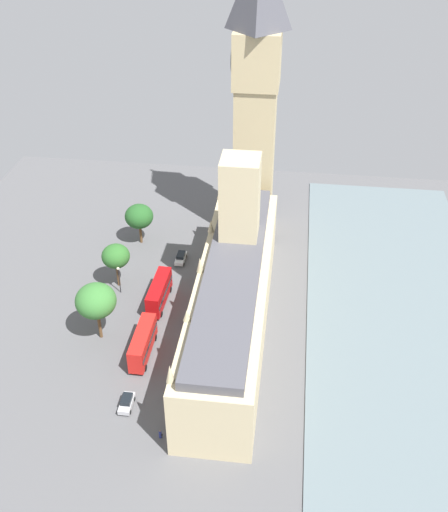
% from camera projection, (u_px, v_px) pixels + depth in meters
% --- Properties ---
extents(ground_plane, '(126.07, 126.07, 0.00)m').
position_uv_depth(ground_plane, '(221.00, 327.00, 107.67)').
color(ground_plane, '#565659').
extents(river_thames, '(32.88, 113.46, 0.25)m').
position_uv_depth(river_thames, '(402.00, 342.00, 104.33)').
color(river_thames, slate).
rests_on(river_thames, ground).
extents(parliament_building, '(12.05, 55.83, 28.35)m').
position_uv_depth(parliament_building, '(233.00, 290.00, 104.18)').
color(parliament_building, '#CCBA8E').
rests_on(parliament_building, ground).
extents(clock_tower, '(9.15, 9.15, 59.23)m').
position_uv_depth(clock_tower, '(256.00, 95.00, 117.75)').
color(clock_tower, tan).
rests_on(clock_tower, ground).
extents(car_white_midblock, '(1.94, 4.56, 1.74)m').
position_uv_depth(car_white_midblock, '(181.00, 258.00, 124.04)').
color(car_white_midblock, silver).
rests_on(car_white_midblock, ground).
extents(double_decker_bus_near_tower, '(2.90, 10.57, 4.75)m').
position_uv_depth(double_decker_bus_near_tower, '(159.00, 292.00, 111.76)').
color(double_decker_bus_near_tower, '#B20C0F').
rests_on(double_decker_bus_near_tower, ground).
extents(double_decker_bus_opposite_hall, '(2.67, 10.51, 4.75)m').
position_uv_depth(double_decker_bus_opposite_hall, '(143.00, 343.00, 100.55)').
color(double_decker_bus_opposite_hall, red).
rests_on(double_decker_bus_opposite_hall, ground).
extents(car_silver_leading, '(1.90, 4.13, 1.74)m').
position_uv_depth(car_silver_leading, '(127.00, 402.00, 92.18)').
color(car_silver_leading, '#B7B7BC').
rests_on(car_silver_leading, ground).
extents(pedestrian_far_end, '(0.68, 0.65, 1.62)m').
position_uv_depth(pedestrian_far_end, '(199.00, 284.00, 116.84)').
color(pedestrian_far_end, black).
rests_on(pedestrian_far_end, ground).
extents(pedestrian_under_trees, '(0.63, 0.56, 1.52)m').
position_uv_depth(pedestrian_under_trees, '(160.00, 434.00, 87.49)').
color(pedestrian_under_trees, navy).
rests_on(pedestrian_under_trees, ground).
extents(pedestrian_corner, '(0.53, 0.63, 1.63)m').
position_uv_depth(pedestrian_corner, '(185.00, 322.00, 107.70)').
color(pedestrian_corner, navy).
rests_on(pedestrian_corner, ground).
extents(plane_tree_kerbside, '(5.35, 5.35, 9.10)m').
position_uv_depth(plane_tree_kerbside, '(116.00, 256.00, 114.06)').
color(plane_tree_kerbside, brown).
rests_on(plane_tree_kerbside, ground).
extents(plane_tree_by_river_gate, '(6.94, 6.94, 11.00)m').
position_uv_depth(plane_tree_by_river_gate, '(96.00, 301.00, 101.06)').
color(plane_tree_by_river_gate, brown).
rests_on(plane_tree_by_river_gate, ground).
extents(plane_tree_trailing, '(5.98, 5.98, 9.05)m').
position_uv_depth(plane_tree_trailing, '(139.00, 216.00, 126.69)').
color(plane_tree_trailing, brown).
rests_on(plane_tree_trailing, ground).
extents(street_lamp_slot_10, '(0.56, 0.56, 5.92)m').
position_uv_depth(street_lamp_slot_10, '(119.00, 275.00, 113.60)').
color(street_lamp_slot_10, black).
rests_on(street_lamp_slot_10, ground).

